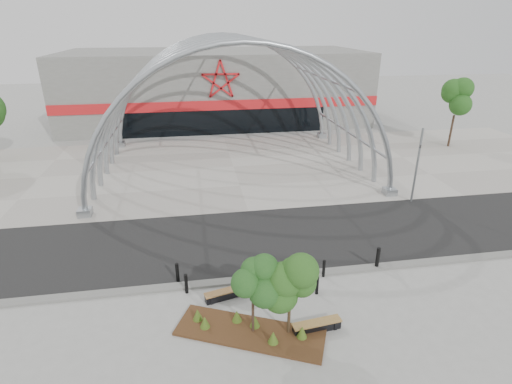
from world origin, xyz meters
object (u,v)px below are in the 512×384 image
(signal_pole, at_px, (417,164))
(street_tree_0, at_px, (253,283))
(bench_1, at_px, (317,326))
(bench_0, at_px, (226,294))
(street_tree_1, at_px, (290,280))
(bollard_2, at_px, (317,285))

(signal_pole, bearing_deg, street_tree_0, -139.86)
(street_tree_0, height_order, bench_1, street_tree_0)
(bench_1, bearing_deg, bench_0, 142.22)
(street_tree_1, height_order, bench_0, street_tree_1)
(street_tree_0, relative_size, bench_0, 1.69)
(signal_pole, xyz_separation_m, street_tree_0, (-12.31, -10.38, -0.28))
(bench_0, xyz_separation_m, bench_1, (3.28, -2.54, 0.01))
(street_tree_1, bearing_deg, bench_1, 0.90)
(street_tree_0, bearing_deg, bench_1, -6.01)
(bollard_2, bearing_deg, signal_pole, 42.64)
(bollard_2, bearing_deg, street_tree_1, -129.36)
(street_tree_1, distance_m, bench_0, 4.05)
(signal_pole, distance_m, bench_0, 15.61)
(street_tree_0, height_order, street_tree_1, street_tree_1)
(bench_0, height_order, bench_1, bench_1)
(signal_pole, bearing_deg, bench_0, -148.35)
(signal_pole, xyz_separation_m, bench_1, (-9.86, -10.63, -2.40))
(street_tree_0, bearing_deg, street_tree_1, -11.74)
(street_tree_1, relative_size, bench_0, 1.81)
(bench_1, bearing_deg, signal_pole, 47.18)
(street_tree_1, xyz_separation_m, bench_1, (1.12, 0.02, -2.28))
(bench_0, bearing_deg, bollard_2, -5.03)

